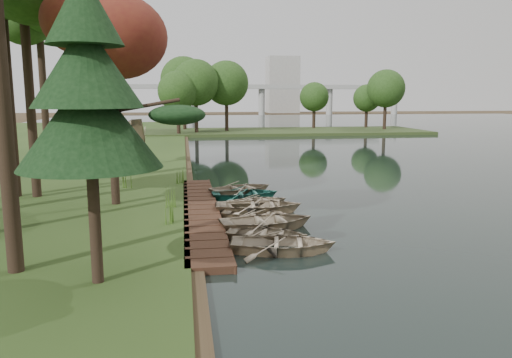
{
  "coord_description": "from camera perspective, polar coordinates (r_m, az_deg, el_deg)",
  "views": [
    {
      "loc": [
        -2.32,
        -22.48,
        5.42
      ],
      "look_at": [
        0.89,
        -0.38,
        1.7
      ],
      "focal_mm": 35.0,
      "sensor_mm": 36.0,
      "label": 1
    }
  ],
  "objects": [
    {
      "name": "peninsula",
      "position": [
        73.4,
        -0.16,
        5.41
      ],
      "size": [
        50.0,
        14.0,
        0.45
      ],
      "primitive_type": "cube",
      "color": "#30411C",
      "rests_on": "ground"
    },
    {
      "name": "boardwalk",
      "position": [
        23.1,
        -6.27,
        -3.78
      ],
      "size": [
        1.6,
        16.0,
        0.3
      ],
      "primitive_type": "cube",
      "color": "#392216",
      "rests_on": "ground"
    },
    {
      "name": "reeds_2",
      "position": [
        29.1,
        -14.53,
        0.11
      ],
      "size": [
        0.6,
        0.6,
        1.09
      ],
      "primitive_type": "cone",
      "color": "#3F661E",
      "rests_on": "bank"
    },
    {
      "name": "building_b",
      "position": [
        167.5,
        -9.31,
        9.55
      ],
      "size": [
        8.0,
        8.0,
        12.0
      ],
      "primitive_type": "cube",
      "color": "#A5A5A0",
      "rests_on": "ground"
    },
    {
      "name": "pine_tree",
      "position": [
        13.97,
        -18.68,
        9.5
      ],
      "size": [
        3.8,
        3.8,
        8.31
      ],
      "color": "black",
      "rests_on": "bank"
    },
    {
      "name": "far_trees",
      "position": [
        72.83,
        -2.8,
        10.25
      ],
      "size": [
        45.6,
        5.6,
        8.8
      ],
      "color": "black",
      "rests_on": "peninsula"
    },
    {
      "name": "reeds_3",
      "position": [
        29.96,
        -8.69,
        0.39
      ],
      "size": [
        0.6,
        0.6,
        0.91
      ],
      "primitive_type": "cone",
      "color": "#3F661E",
      "rests_on": "bank"
    },
    {
      "name": "rowboat_2",
      "position": [
        20.44,
        1.31,
        -4.61
      ],
      "size": [
        4.22,
        3.27,
        0.8
      ],
      "primitive_type": "imported",
      "rotation": [
        0.0,
        0.0,
        1.71
      ],
      "color": "tan",
      "rests_on": "water"
    },
    {
      "name": "tree_6",
      "position": [
        35.22,
        -23.62,
        16.76
      ],
      "size": [
        4.4,
        4.4,
        12.06
      ],
      "color": "black",
      "rests_on": "bank"
    },
    {
      "name": "reeds_0",
      "position": [
        20.61,
        -10.14,
        -3.75
      ],
      "size": [
        0.6,
        0.6,
        0.92
      ],
      "primitive_type": "cone",
      "color": "#3F661E",
      "rests_on": "bank"
    },
    {
      "name": "rowboat_0",
      "position": [
        17.48,
        3.1,
        -7.14
      ],
      "size": [
        4.1,
        3.26,
        0.76
      ],
      "primitive_type": "imported",
      "rotation": [
        0.0,
        0.0,
        1.38
      ],
      "color": "tan",
      "rests_on": "water"
    },
    {
      "name": "rowboat_7",
      "position": [
        27.66,
        -1.64,
        -0.94
      ],
      "size": [
        4.34,
        3.76,
        0.75
      ],
      "primitive_type": "imported",
      "rotation": [
        0.0,
        0.0,
        1.95
      ],
      "color": "tan",
      "rests_on": "water"
    },
    {
      "name": "rowboat_1",
      "position": [
        18.86,
        1.28,
        -6.09
      ],
      "size": [
        3.65,
        3.16,
        0.63
      ],
      "primitive_type": "imported",
      "rotation": [
        0.0,
        0.0,
        1.19
      ],
      "color": "tan",
      "rests_on": "water"
    },
    {
      "name": "rowboat_3",
      "position": [
        22.0,
        0.02,
        -3.83
      ],
      "size": [
        3.59,
        3.07,
        0.63
      ],
      "primitive_type": "imported",
      "rotation": [
        0.0,
        0.0,
        1.22
      ],
      "color": "tan",
      "rests_on": "water"
    },
    {
      "name": "bridge",
      "position": [
        143.24,
        -2.44,
        10.12
      ],
      "size": [
        95.9,
        4.0,
        8.6
      ],
      "color": "#A5A5A0",
      "rests_on": "ground"
    },
    {
      "name": "rowboat_5",
      "position": [
        24.6,
        0.26,
        -2.4
      ],
      "size": [
        3.42,
        2.76,
        0.63
      ],
      "primitive_type": "imported",
      "rotation": [
        0.0,
        0.0,
        1.79
      ],
      "color": "tan",
      "rests_on": "water"
    },
    {
      "name": "stored_rowboat",
      "position": [
        33.68,
        -13.42,
        1.11
      ],
      "size": [
        4.48,
        4.18,
        0.76
      ],
      "primitive_type": "imported",
      "rotation": [
        3.14,
        0.0,
        0.99
      ],
      "color": "tan",
      "rests_on": "bank"
    },
    {
      "name": "reeds_1",
      "position": [
        23.66,
        -9.72,
        -2.03
      ],
      "size": [
        0.6,
        0.6,
        0.92
      ],
      "primitive_type": "cone",
      "color": "#3F661E",
      "rests_on": "bank"
    },
    {
      "name": "ground",
      "position": [
        23.24,
        -2.31,
        -4.03
      ],
      "size": [
        300.0,
        300.0,
        0.0
      ],
      "primitive_type": "plane",
      "color": "#3D2F1D"
    },
    {
      "name": "building_a",
      "position": [
        165.7,
        3.04,
        10.69
      ],
      "size": [
        10.0,
        8.0,
        18.0
      ],
      "primitive_type": "cube",
      "color": "#A5A5A0",
      "rests_on": "ground"
    },
    {
      "name": "rowboat_4",
      "position": [
        23.18,
        0.3,
        -2.88
      ],
      "size": [
        4.23,
        3.18,
        0.83
      ],
      "primitive_type": "imported",
      "rotation": [
        0.0,
        0.0,
        1.49
      ],
      "color": "tan",
      "rests_on": "water"
    },
    {
      "name": "tree_2",
      "position": [
        24.59,
        -16.56,
        15.71
      ],
      "size": [
        4.0,
        4.0,
        9.75
      ],
      "color": "black",
      "rests_on": "bank"
    },
    {
      "name": "rowboat_6",
      "position": [
        26.29,
        -1.26,
        -1.52
      ],
      "size": [
        3.62,
        2.66,
        0.73
      ],
      "primitive_type": "imported",
      "rotation": [
        0.0,
        0.0,
        1.61
      ],
      "color": "#276D5F",
      "rests_on": "water"
    }
  ]
}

